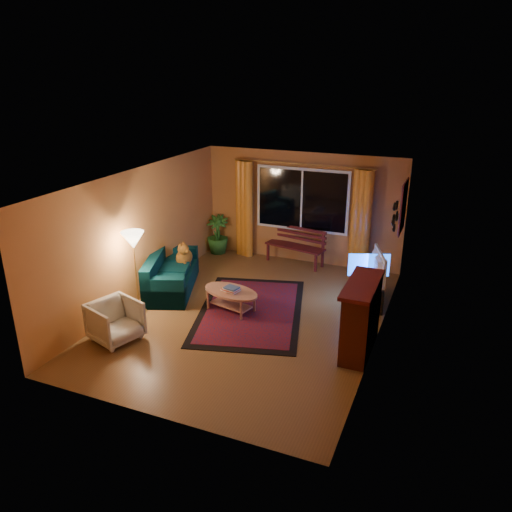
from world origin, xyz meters
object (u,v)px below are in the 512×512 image
at_px(sofa, 172,272).
at_px(coffee_table, 231,301).
at_px(bench, 295,255).
at_px(tv_console, 372,291).
at_px(armchair, 115,319).
at_px(floor_lamp, 136,273).

distance_m(sofa, coffee_table, 1.56).
bearing_deg(sofa, bench, 30.57).
relative_size(sofa, tv_console, 1.69).
height_order(coffee_table, tv_console, tv_console).
distance_m(bench, coffee_table, 2.71).
bearing_deg(sofa, coffee_table, -35.86).
distance_m(sofa, tv_console, 3.93).
bearing_deg(bench, tv_console, -22.22).
xyz_separation_m(armchair, tv_console, (3.61, 3.02, -0.14)).
xyz_separation_m(floor_lamp, coffee_table, (1.53, 0.70, -0.57)).
bearing_deg(armchair, bench, -1.80).
relative_size(sofa, armchair, 2.55).
height_order(armchair, coffee_table, armchair).
distance_m(bench, tv_console, 2.38).
bearing_deg(bench, sofa, -117.21).
relative_size(bench, tv_console, 1.24).
bearing_deg(tv_console, floor_lamp, -163.74).
xyz_separation_m(coffee_table, tv_console, (2.32, 1.36, 0.03)).
bearing_deg(coffee_table, sofa, 164.81).
bearing_deg(coffee_table, armchair, -127.82).
bearing_deg(floor_lamp, coffee_table, 24.57).
height_order(sofa, coffee_table, sofa).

